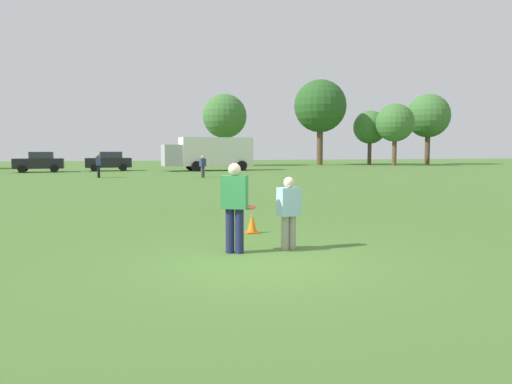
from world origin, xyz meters
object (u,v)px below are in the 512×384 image
Objects in this scene: traffic_cone at (252,224)px; parked_car_mid_left at (39,162)px; bystander_far_jogger at (203,165)px; box_truck at (210,152)px; player_defender at (289,209)px; frisbee at (249,207)px; player_thrower at (235,203)px; parked_car_center at (109,161)px; bystander_sideline_watcher at (98,164)px.

parked_car_mid_left reaches higher than traffic_cone.
box_truck is at bearing 77.61° from bystander_far_jogger.
frisbee is at bearing 175.30° from player_defender.
player_thrower is 0.36m from frisbee.
parked_car_center is at bearing 95.27° from frisbee.
parked_car_mid_left is (-10.36, 38.06, 0.09)m from player_defender.
bystander_far_jogger is (2.62, 23.75, 0.67)m from traffic_cone.
box_truck is (6.06, 37.36, 0.75)m from player_thrower.
bystander_sideline_watcher is (-3.73, 27.72, -0.01)m from player_thrower.
parked_car_mid_left is 11.75m from bystander_sideline_watcher.
bystander_far_jogger is at bearing -62.86° from parked_car_center.
player_defender is 37.64m from box_truck.
traffic_cone is 37.34m from parked_car_center.
bystander_sideline_watcher is 7.50m from bystander_far_jogger.
traffic_cone is at bearing 73.49° from frisbee.
traffic_cone is at bearing -83.52° from parked_car_center.
frisbee is 0.17× the size of bystander_far_jogger.
box_truck is 5.44× the size of bystander_far_jogger.
player_defender is at bearing 2.60° from player_thrower.
bystander_far_jogger is (3.55, 25.91, -0.10)m from player_thrower.
player_defender is at bearing -4.70° from frisbee.
box_truck is at bearing 82.48° from player_defender.
box_truck is at bearing 44.52° from bystander_sideline_watcher.
player_thrower is at bearing -97.80° from bystander_far_jogger.
player_thrower reaches higher than player_defender.
player_thrower reaches higher than bystander_far_jogger.
bystander_far_jogger reaches higher than traffic_cone.
frisbee is 0.57× the size of traffic_cone.
player_thrower is 39.39m from parked_car_center.
parked_car_center reaches higher than frisbee.
parked_car_center is (-3.29, 39.25, -0.07)m from player_thrower.
player_defender is 39.45m from parked_car_mid_left.
player_thrower is at bearing -159.86° from frisbee.
parked_car_mid_left reaches higher than player_defender.
parked_car_center is at bearing 117.14° from bystander_far_jogger.
box_truck is at bearing 81.70° from traffic_cone.
traffic_cone is 0.11× the size of parked_car_mid_left.
parked_car_center is at bearing 94.79° from player_thrower.
parked_car_mid_left is at bearing 105.22° from player_defender.
player_thrower is at bearing -85.21° from parked_car_center.
box_truck is at bearing 81.24° from frisbee.
parked_car_center is at bearing 10.86° from parked_car_mid_left.
player_defender is (1.14, 0.05, -0.17)m from player_thrower.
frisbee is (-0.81, 0.07, 0.06)m from player_defender.
traffic_cone is 23.91m from bystander_far_jogger.
bystander_far_jogger is (-2.51, -11.45, -0.85)m from box_truck.
player_thrower reaches higher than traffic_cone.
player_thrower is 1.19× the size of player_defender.
player_defender is 0.17× the size of box_truck.
parked_car_mid_left is (-10.15, 35.96, 0.69)m from traffic_cone.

